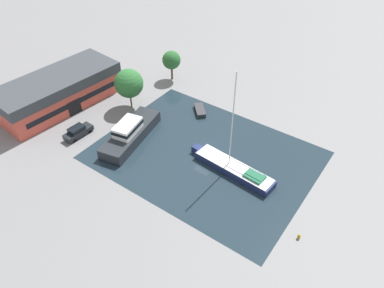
% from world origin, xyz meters
% --- Properties ---
extents(ground_plane, '(440.00, 440.00, 0.00)m').
position_xyz_m(ground_plane, '(0.00, 0.00, 0.00)').
color(ground_plane, slate).
extents(water_canal, '(22.78, 29.97, 0.01)m').
position_xyz_m(water_canal, '(0.00, 0.00, 0.00)').
color(water_canal, '#1E2D38').
rests_on(water_canal, ground).
extents(warehouse_building, '(21.03, 10.21, 5.37)m').
position_xyz_m(warehouse_building, '(-3.39, 27.03, 2.72)').
color(warehouse_building, '#C64C3D').
rests_on(warehouse_building, ground).
extents(quay_tree_near_building, '(4.71, 4.71, 6.85)m').
position_xyz_m(quay_tree_near_building, '(3.09, 16.98, 4.49)').
color(quay_tree_near_building, brown).
rests_on(quay_tree_near_building, ground).
extents(quay_tree_by_water, '(3.34, 3.34, 5.54)m').
position_xyz_m(quay_tree_by_water, '(14.36, 17.09, 3.84)').
color(quay_tree_by_water, brown).
rests_on(quay_tree_by_water, ground).
extents(parked_car, '(4.66, 1.95, 1.70)m').
position_xyz_m(parked_car, '(-7.48, 18.13, 0.85)').
color(parked_car, '#1E2328').
rests_on(parked_car, ground).
extents(sailboat_moored, '(3.59, 13.07, 15.09)m').
position_xyz_m(sailboat_moored, '(-0.54, -5.00, 0.65)').
color(sailboat_moored, '#19234C').
rests_on(sailboat_moored, water_canal).
extents(motor_cruiser, '(12.67, 6.06, 3.30)m').
position_xyz_m(motor_cruiser, '(-3.43, 11.12, 1.20)').
color(motor_cruiser, '#23282D').
rests_on(motor_cruiser, water_canal).
extents(small_dinghy, '(3.55, 3.55, 0.70)m').
position_xyz_m(small_dinghy, '(8.45, 6.67, 0.36)').
color(small_dinghy, '#23282D').
rests_on(small_dinghy, water_canal).
extents(mooring_bollard, '(0.36, 0.36, 0.63)m').
position_xyz_m(mooring_bollard, '(-5.60, -16.72, 0.33)').
color(mooring_bollard, olive).
rests_on(mooring_bollard, ground).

